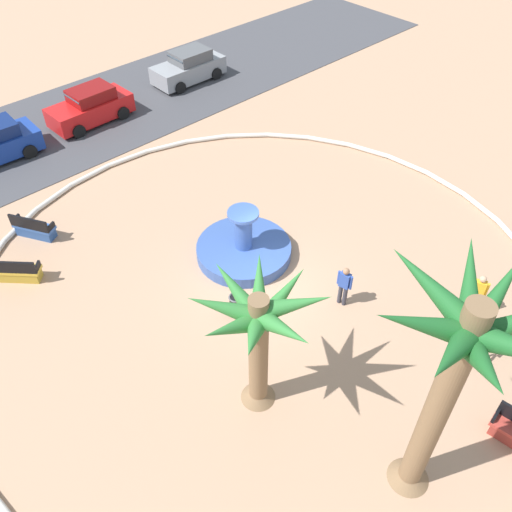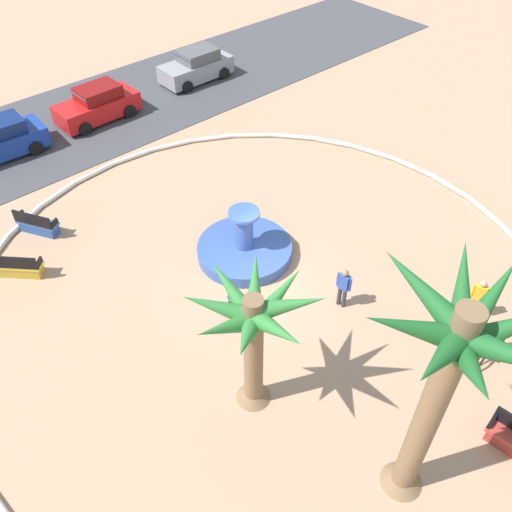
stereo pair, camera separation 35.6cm
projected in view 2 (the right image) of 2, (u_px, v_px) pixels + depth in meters
ground_plane at (261, 287)px, 18.52m from camera, size 80.00×80.00×0.00m
plaza_curb at (261, 285)px, 18.45m from camera, size 19.80×19.80×0.20m
street_asphalt at (66, 126)px, 26.32m from camera, size 48.00×8.00×0.03m
fountain at (245, 249)px, 19.49m from camera, size 3.41×3.41×1.99m
palm_tree_near_fountain at (253, 326)px, 13.22m from camera, size 3.40×3.52×4.39m
palm_tree_by_curb at (449, 367)px, 10.23m from camera, size 3.85×3.96×6.82m
bench_east at (38, 225)px, 20.37m from camera, size 1.23×1.64×1.00m
bench_north at (19, 268)px, 18.71m from camera, size 1.48×1.49×1.00m
trash_bin at (234, 303)px, 17.46m from camera, size 0.46×0.46×0.73m
bicycle_red_frame at (489, 352)px, 16.06m from camera, size 1.72×0.44×0.94m
person_cyclist_photo at (478, 297)px, 16.92m from camera, size 0.33×0.48×1.66m
person_pedestrian_stroll at (343, 286)px, 17.32m from camera, size 0.26×0.52×1.59m
parked_car_second at (97, 105)px, 26.31m from camera, size 4.05×2.01×1.67m
parked_car_third at (196, 66)px, 29.45m from camera, size 4.00×1.93×1.67m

